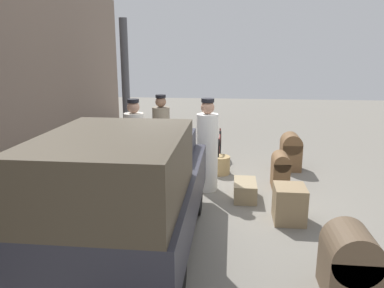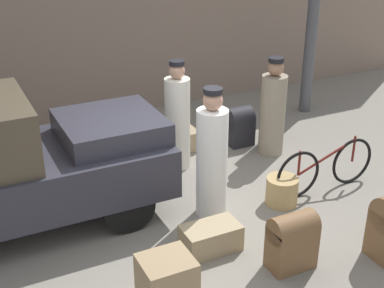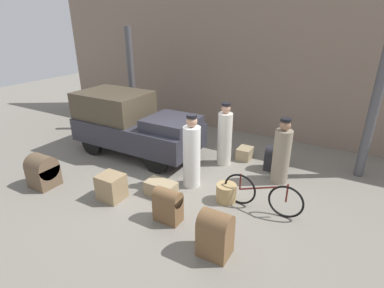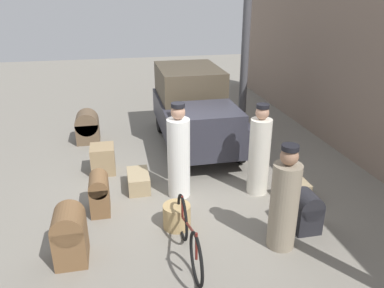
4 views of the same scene
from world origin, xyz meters
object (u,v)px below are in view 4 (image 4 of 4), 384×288
at_px(conductor_in_dark_uniform, 179,155).
at_px(suitcase_black_upright, 87,127).
at_px(wicker_basket, 177,216).
at_px(suitcase_tan_flat, 103,159).
at_px(truck, 194,106).
at_px(bicycle, 189,236).
at_px(trunk_barrel_dark, 306,211).
at_px(suitcase_small_leather, 295,191).
at_px(trunk_umber_medium, 99,192).
at_px(trunk_large_brown, 138,181).
at_px(porter_standing_middle, 284,203).
at_px(porter_carrying_trunk, 259,154).
at_px(trunk_wicker_pale, 70,234).

xyz_separation_m(conductor_in_dark_uniform, suitcase_black_upright, (-3.08, -1.79, -0.42)).
bearing_deg(conductor_in_dark_uniform, wicker_basket, -12.20).
relative_size(wicker_basket, suitcase_tan_flat, 0.77).
height_order(truck, bicycle, truck).
relative_size(conductor_in_dark_uniform, trunk_barrel_dark, 2.65).
xyz_separation_m(wicker_basket, conductor_in_dark_uniform, (-1.00, 0.22, 0.62)).
xyz_separation_m(bicycle, suitcase_tan_flat, (-3.06, -1.22, -0.08)).
relative_size(bicycle, suitcase_small_leather, 3.51).
xyz_separation_m(trunk_umber_medium, suitcase_small_leather, (0.32, 3.49, -0.21)).
bearing_deg(suitcase_black_upright, trunk_barrel_dark, 37.89).
bearing_deg(trunk_large_brown, trunk_umber_medium, -46.54).
bearing_deg(suitcase_black_upright, porter_standing_middle, 31.76).
xyz_separation_m(suitcase_tan_flat, suitcase_small_leather, (1.86, 3.45, -0.13)).
xyz_separation_m(conductor_in_dark_uniform, porter_carrying_trunk, (0.19, 1.47, -0.02)).
distance_m(conductor_in_dark_uniform, trunk_barrel_dark, 2.38).
xyz_separation_m(suitcase_small_leather, trunk_wicker_pale, (0.90, -3.87, 0.27)).
relative_size(trunk_umber_medium, suitcase_small_leather, 1.46).
distance_m(trunk_barrel_dark, trunk_wicker_pale, 3.60).
xyz_separation_m(suitcase_black_upright, trunk_wicker_pale, (4.57, -0.03, 0.04)).
bearing_deg(conductor_in_dark_uniform, suitcase_small_leather, 73.93).
distance_m(porter_standing_middle, trunk_umber_medium, 3.09).
bearing_deg(suitcase_small_leather, suitcase_black_upright, -133.74).
distance_m(suitcase_tan_flat, trunk_large_brown, 1.11).
relative_size(wicker_basket, trunk_wicker_pale, 0.53).
distance_m(suitcase_black_upright, trunk_barrel_dark, 5.81).
bearing_deg(trunk_barrel_dark, porter_carrying_trunk, -166.71).
height_order(suitcase_black_upright, trunk_large_brown, suitcase_black_upright).
relative_size(porter_standing_middle, trunk_wicker_pale, 1.96).
relative_size(wicker_basket, trunk_large_brown, 0.64).
xyz_separation_m(trunk_umber_medium, trunk_wicker_pale, (1.21, -0.38, 0.06)).
bearing_deg(porter_standing_middle, trunk_umber_medium, -119.58).
bearing_deg(trunk_umber_medium, porter_carrying_trunk, 91.70).
xyz_separation_m(porter_standing_middle, trunk_large_brown, (-2.19, -1.96, -0.58)).
xyz_separation_m(conductor_in_dark_uniform, trunk_barrel_dark, (1.50, 1.78, -0.47)).
xyz_separation_m(suitcase_tan_flat, trunk_barrel_dark, (2.77, 3.18, 0.05)).
bearing_deg(porter_standing_middle, truck, -174.51).
relative_size(truck, porter_standing_middle, 2.27).
distance_m(wicker_basket, suitcase_tan_flat, 2.56).
bearing_deg(suitcase_small_leather, bicycle, -61.85).
bearing_deg(trunk_umber_medium, suitcase_small_leather, 84.83).
bearing_deg(wicker_basket, trunk_large_brown, -159.86).
distance_m(truck, wicker_basket, 3.72).
height_order(porter_carrying_trunk, trunk_umber_medium, porter_carrying_trunk).
distance_m(wicker_basket, trunk_wicker_pale, 1.69).
height_order(bicycle, trunk_barrel_dark, bicycle).
distance_m(conductor_in_dark_uniform, suitcase_small_leather, 2.24).
bearing_deg(truck, trunk_wicker_pale, -33.51).
bearing_deg(truck, conductor_in_dark_uniform, -18.26).
xyz_separation_m(truck, trunk_barrel_dark, (3.99, 0.96, -0.60)).
bearing_deg(trunk_large_brown, truck, 143.48).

